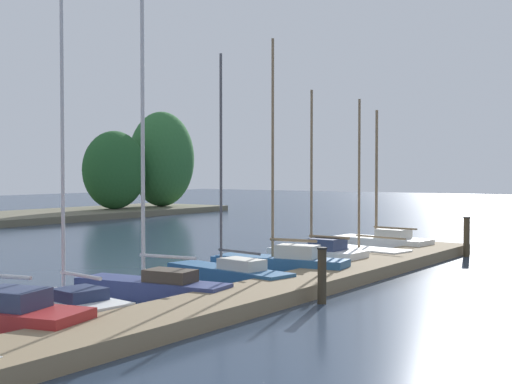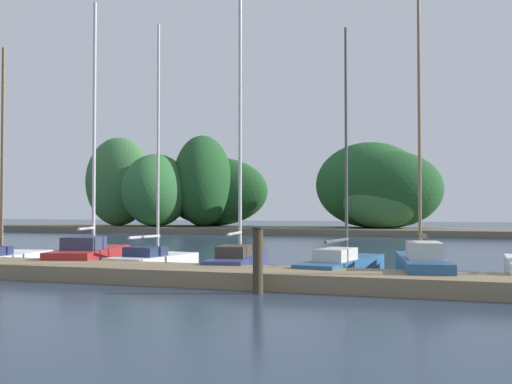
{
  "view_description": "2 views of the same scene",
  "coord_description": "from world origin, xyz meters",
  "px_view_note": "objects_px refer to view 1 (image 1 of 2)",
  "views": [
    {
      "loc": [
        -13.51,
        4.16,
        3.04
      ],
      "look_at": [
        2.83,
        15.51,
        2.45
      ],
      "focal_mm": 49.11,
      "sensor_mm": 36.0,
      "label": 1
    },
    {
      "loc": [
        4.14,
        0.78,
        1.66
      ],
      "look_at": [
        -0.84,
        15.74,
        2.1
      ],
      "focal_mm": 42.35,
      "sensor_mm": 36.0,
      "label": 2
    }
  ],
  "objects_px": {
    "sailboat_5": "(226,272)",
    "sailboat_6": "(278,263)",
    "mooring_piling_1": "(322,275)",
    "sailboat_8": "(361,251)",
    "sailboat_4": "(150,282)",
    "sailboat_7": "(315,255)",
    "mooring_piling_2": "(467,237)",
    "sailboat_9": "(380,242)",
    "sailboat_3": "(67,301)"
  },
  "relations": [
    {
      "from": "sailboat_4",
      "to": "sailboat_9",
      "type": "distance_m",
      "value": 12.16
    },
    {
      "from": "mooring_piling_2",
      "to": "sailboat_3",
      "type": "bearing_deg",
      "value": 166.44
    },
    {
      "from": "mooring_piling_1",
      "to": "sailboat_6",
      "type": "bearing_deg",
      "value": 46.54
    },
    {
      "from": "sailboat_5",
      "to": "sailboat_6",
      "type": "distance_m",
      "value": 1.93
    },
    {
      "from": "sailboat_5",
      "to": "sailboat_9",
      "type": "relative_size",
      "value": 1.16
    },
    {
      "from": "sailboat_5",
      "to": "mooring_piling_1",
      "type": "bearing_deg",
      "value": 172.69
    },
    {
      "from": "sailboat_3",
      "to": "sailboat_7",
      "type": "relative_size",
      "value": 1.22
    },
    {
      "from": "sailboat_6",
      "to": "mooring_piling_1",
      "type": "relative_size",
      "value": 5.28
    },
    {
      "from": "sailboat_6",
      "to": "sailboat_9",
      "type": "distance_m",
      "value": 7.48
    },
    {
      "from": "sailboat_3",
      "to": "sailboat_7",
      "type": "distance_m",
      "value": 9.6
    },
    {
      "from": "sailboat_3",
      "to": "sailboat_8",
      "type": "xyz_separation_m",
      "value": [
        12.08,
        -0.84,
        -0.04
      ]
    },
    {
      "from": "sailboat_4",
      "to": "sailboat_7",
      "type": "height_order",
      "value": "sailboat_4"
    },
    {
      "from": "sailboat_6",
      "to": "mooring_piling_1",
      "type": "xyz_separation_m",
      "value": [
        -2.92,
        -3.08,
        0.27
      ]
    },
    {
      "from": "sailboat_5",
      "to": "sailboat_6",
      "type": "relative_size",
      "value": 0.91
    },
    {
      "from": "sailboat_7",
      "to": "sailboat_4",
      "type": "bearing_deg",
      "value": 88.01
    },
    {
      "from": "sailboat_5",
      "to": "mooring_piling_2",
      "type": "relative_size",
      "value": 4.39
    },
    {
      "from": "mooring_piling_1",
      "to": "mooring_piling_2",
      "type": "xyz_separation_m",
      "value": [
        10.67,
        0.13,
        0.06
      ]
    },
    {
      "from": "sailboat_8",
      "to": "sailboat_9",
      "type": "bearing_deg",
      "value": -70.43
    },
    {
      "from": "mooring_piling_2",
      "to": "sailboat_6",
      "type": "bearing_deg",
      "value": 159.16
    },
    {
      "from": "sailboat_6",
      "to": "sailboat_8",
      "type": "distance_m",
      "value": 4.94
    },
    {
      "from": "sailboat_7",
      "to": "sailboat_9",
      "type": "relative_size",
      "value": 1.05
    },
    {
      "from": "mooring_piling_1",
      "to": "mooring_piling_2",
      "type": "distance_m",
      "value": 10.67
    },
    {
      "from": "sailboat_8",
      "to": "mooring_piling_2",
      "type": "xyz_separation_m",
      "value": [
        2.82,
        -2.75,
        0.45
      ]
    },
    {
      "from": "sailboat_9",
      "to": "sailboat_5",
      "type": "bearing_deg",
      "value": 93.31
    },
    {
      "from": "sailboat_5",
      "to": "sailboat_7",
      "type": "relative_size",
      "value": 1.11
    },
    {
      "from": "sailboat_8",
      "to": "sailboat_4",
      "type": "bearing_deg",
      "value": 94.59
    },
    {
      "from": "sailboat_6",
      "to": "sailboat_8",
      "type": "xyz_separation_m",
      "value": [
        4.93,
        -0.2,
        -0.12
      ]
    },
    {
      "from": "sailboat_3",
      "to": "mooring_piling_2",
      "type": "distance_m",
      "value": 15.33
    },
    {
      "from": "sailboat_4",
      "to": "sailboat_5",
      "type": "height_order",
      "value": "sailboat_4"
    },
    {
      "from": "sailboat_7",
      "to": "mooring_piling_1",
      "type": "relative_size",
      "value": 4.34
    },
    {
      "from": "sailboat_3",
      "to": "sailboat_9",
      "type": "relative_size",
      "value": 1.28
    },
    {
      "from": "sailboat_3",
      "to": "sailboat_4",
      "type": "distance_m",
      "value": 2.47
    },
    {
      "from": "sailboat_3",
      "to": "sailboat_7",
      "type": "height_order",
      "value": "sailboat_3"
    },
    {
      "from": "sailboat_4",
      "to": "mooring_piling_2",
      "type": "height_order",
      "value": "sailboat_4"
    },
    {
      "from": "sailboat_3",
      "to": "sailboat_9",
      "type": "bearing_deg",
      "value": -84.58
    },
    {
      "from": "sailboat_5",
      "to": "mooring_piling_1",
      "type": "relative_size",
      "value": 4.8
    },
    {
      "from": "sailboat_5",
      "to": "sailboat_7",
      "type": "xyz_separation_m",
      "value": [
        4.3,
        -0.31,
        0.06
      ]
    },
    {
      "from": "mooring_piling_1",
      "to": "sailboat_5",
      "type": "bearing_deg",
      "value": 73.47
    },
    {
      "from": "sailboat_8",
      "to": "sailboat_5",
      "type": "bearing_deg",
      "value": 93.78
    },
    {
      "from": "sailboat_4",
      "to": "mooring_piling_2",
      "type": "distance_m",
      "value": 12.94
    },
    {
      "from": "sailboat_4",
      "to": "sailboat_6",
      "type": "distance_m",
      "value": 4.72
    },
    {
      "from": "sailboat_6",
      "to": "sailboat_7",
      "type": "bearing_deg",
      "value": -94.77
    },
    {
      "from": "sailboat_4",
      "to": "sailboat_6",
      "type": "bearing_deg",
      "value": -105.82
    },
    {
      "from": "sailboat_6",
      "to": "sailboat_8",
      "type": "bearing_deg",
      "value": -101.31
    },
    {
      "from": "mooring_piling_1",
      "to": "mooring_piling_2",
      "type": "bearing_deg",
      "value": 0.72
    },
    {
      "from": "sailboat_6",
      "to": "mooring_piling_1",
      "type": "distance_m",
      "value": 4.26
    },
    {
      "from": "sailboat_3",
      "to": "mooring_piling_1",
      "type": "bearing_deg",
      "value": -124.46
    },
    {
      "from": "sailboat_9",
      "to": "mooring_piling_1",
      "type": "relative_size",
      "value": 4.12
    },
    {
      "from": "sailboat_7",
      "to": "sailboat_8",
      "type": "distance_m",
      "value": 2.53
    },
    {
      "from": "mooring_piling_1",
      "to": "mooring_piling_2",
      "type": "relative_size",
      "value": 0.91
    }
  ]
}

